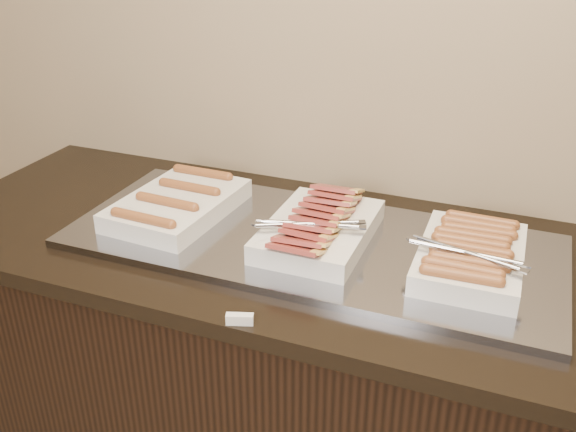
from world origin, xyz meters
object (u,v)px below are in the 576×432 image
object	(u,v)px
dish_right	(470,255)
warming_tray	(310,242)
counter	(309,386)
dish_left	(178,204)
dish_center	(319,228)

from	to	relation	value
dish_right	warming_tray	bearing A→B (deg)	178.49
counter	dish_right	distance (m)	0.63
dish_left	dish_right	distance (m)	0.75
warming_tray	dish_right	bearing A→B (deg)	-0.64
warming_tray	dish_center	size ratio (longest dim) A/B	3.20
counter	dish_left	size ratio (longest dim) A/B	5.38
counter	dish_center	world-z (taller)	dish_center
dish_center	warming_tray	bearing A→B (deg)	170.22
counter	dish_left	distance (m)	0.62
counter	dish_center	bearing A→B (deg)	-12.03
counter	dish_center	size ratio (longest dim) A/B	5.49
dish_left	dish_right	xyz separation A→B (m)	(0.75, -0.00, 0.01)
dish_left	warming_tray	bearing A→B (deg)	3.70
warming_tray	dish_center	xyz separation A→B (m)	(0.02, -0.00, 0.05)
counter	dish_center	xyz separation A→B (m)	(0.02, -0.00, 0.50)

